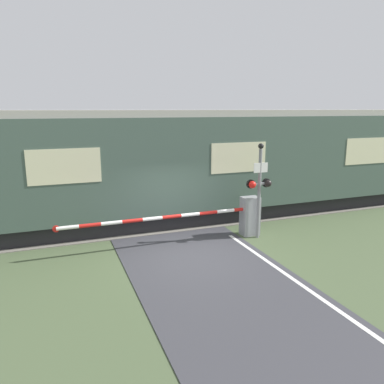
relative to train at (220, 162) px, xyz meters
The scene contains 5 objects.
ground_plane 4.97m from the train, 126.12° to the right, with size 80.00×80.00×0.00m, color #475638.
track_bed 3.39m from the train, behind, with size 36.00×3.20×0.13m.
train is the anchor object (origin of this frame).
crossing_barrier 3.13m from the train, 103.91° to the right, with size 6.67×0.44×1.34m.
signal_post 3.07m from the train, 89.84° to the right, with size 0.89×0.26×3.18m.
Camera 1 is at (-3.72, -9.93, 4.28)m, focal length 35.00 mm.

